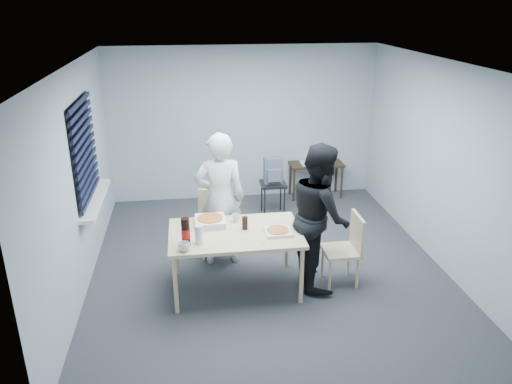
{
  "coord_description": "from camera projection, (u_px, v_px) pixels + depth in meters",
  "views": [
    {
      "loc": [
        -0.96,
        -5.73,
        3.3
      ],
      "look_at": [
        -0.13,
        0.1,
        1.0
      ],
      "focal_mm": 35.0,
      "sensor_mm": 36.0,
      "label": 1
    }
  ],
  "objects": [
    {
      "name": "plastic_cups",
      "position": [
        199.0,
        234.0,
        5.52
      ],
      "size": [
        0.11,
        0.11,
        0.21
      ],
      "primitive_type": "cylinder",
      "rotation": [
        0.0,
        0.0,
        0.32
      ],
      "color": "silver",
      "rests_on": "dining_table"
    },
    {
      "name": "chair_right",
      "position": [
        348.0,
        244.0,
        6.03
      ],
      "size": [
        0.42,
        0.42,
        0.89
      ],
      "color": "tan",
      "rests_on": "ground"
    },
    {
      "name": "side_table",
      "position": [
        316.0,
        167.0,
        8.68
      ],
      "size": [
        0.93,
        0.41,
        0.62
      ],
      "color": "#362615",
      "rests_on": "ground"
    },
    {
      "name": "mug_a",
      "position": [
        184.0,
        247.0,
        5.37
      ],
      "size": [
        0.17,
        0.17,
        0.1
      ],
      "primitive_type": "imported",
      "rotation": [
        0.0,
        0.0,
        0.52
      ],
      "color": "silver",
      "rests_on": "dining_table"
    },
    {
      "name": "pizza_box_b",
      "position": [
        278.0,
        231.0,
        5.79
      ],
      "size": [
        0.3,
        0.3,
        0.04
      ],
      "rotation": [
        0.0,
        0.0,
        -0.41
      ],
      "color": "silver",
      "rests_on": "dining_table"
    },
    {
      "name": "cola_glass",
      "position": [
        245.0,
        223.0,
        5.86
      ],
      "size": [
        0.09,
        0.09,
        0.15
      ],
      "primitive_type": "cylinder",
      "rotation": [
        0.0,
        0.0,
        0.3
      ],
      "color": "black",
      "rests_on": "dining_table"
    },
    {
      "name": "person_white",
      "position": [
        220.0,
        200.0,
        6.39
      ],
      "size": [
        0.65,
        0.42,
        1.77
      ],
      "primitive_type": "imported",
      "rotation": [
        0.0,
        0.0,
        3.14
      ],
      "color": "silver",
      "rests_on": "ground"
    },
    {
      "name": "dining_table",
      "position": [
        235.0,
        236.0,
        5.84
      ],
      "size": [
        1.54,
        0.97,
        0.75
      ],
      "color": "tan",
      "rests_on": "ground"
    },
    {
      "name": "backpack",
      "position": [
        273.0,
        171.0,
        7.86
      ],
      "size": [
        0.3,
        0.22,
        0.41
      ],
      "rotation": [
        0.0,
        0.0,
        0.12
      ],
      "color": "slate",
      "rests_on": "stool"
    },
    {
      "name": "person_black",
      "position": [
        319.0,
        216.0,
        5.92
      ],
      "size": [
        0.47,
        0.86,
        1.77
      ],
      "primitive_type": "imported",
      "rotation": [
        0.0,
        0.0,
        1.57
      ],
      "color": "black",
      "rests_on": "ground"
    },
    {
      "name": "mug_b",
      "position": [
        236.0,
        218.0,
        6.07
      ],
      "size": [
        0.1,
        0.1,
        0.09
      ],
      "primitive_type": "imported",
      "color": "silver",
      "rests_on": "dining_table"
    },
    {
      "name": "soda_bottle",
      "position": [
        186.0,
        232.0,
        5.47
      ],
      "size": [
        0.1,
        0.1,
        0.32
      ],
      "rotation": [
        0.0,
        0.0,
        0.2
      ],
      "color": "black",
      "rests_on": "dining_table"
    },
    {
      "name": "papers",
      "position": [
        308.0,
        163.0,
        8.65
      ],
      "size": [
        0.33,
        0.39,
        0.01
      ],
      "primitive_type": "cube",
      "rotation": [
        0.0,
        0.0,
        -0.33
      ],
      "color": "white",
      "rests_on": "side_table"
    },
    {
      "name": "rubber_band",
      "position": [
        264.0,
        244.0,
        5.54
      ],
      "size": [
        0.05,
        0.05,
        0.0
      ],
      "primitive_type": "torus",
      "rotation": [
        0.0,
        0.0,
        0.07
      ],
      "color": "red",
      "rests_on": "dining_table"
    },
    {
      "name": "room",
      "position": [
        87.0,
        158.0,
        6.17
      ],
      "size": [
        5.0,
        5.0,
        5.0
      ],
      "color": "#2C2C31",
      "rests_on": "ground"
    },
    {
      "name": "black_box",
      "position": [
        328.0,
        160.0,
        8.71
      ],
      "size": [
        0.16,
        0.11,
        0.07
      ],
      "primitive_type": "cube",
      "rotation": [
        0.0,
        0.0,
        -0.04
      ],
      "color": "black",
      "rests_on": "side_table"
    },
    {
      "name": "stool",
      "position": [
        273.0,
        189.0,
        7.98
      ],
      "size": [
        0.4,
        0.4,
        0.55
      ],
      "color": "black",
      "rests_on": "ground"
    },
    {
      "name": "chair_far",
      "position": [
        214.0,
        217.0,
        6.78
      ],
      "size": [
        0.42,
        0.42,
        0.89
      ],
      "color": "tan",
      "rests_on": "ground"
    },
    {
      "name": "pizza_box_a",
      "position": [
        210.0,
        221.0,
        6.0
      ],
      "size": [
        0.36,
        0.36,
        0.09
      ],
      "rotation": [
        0.0,
        0.0,
        0.03
      ],
      "color": "silver",
      "rests_on": "dining_table"
    }
  ]
}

